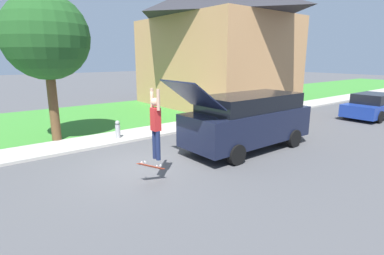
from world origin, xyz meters
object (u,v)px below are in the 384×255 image
object	(u,v)px
suv_parked	(248,120)
skateboarder	(156,124)
lawn_tree_near	(46,38)
car_down_street	(373,106)
skateboard	(151,166)
fire_hydrant	(118,130)

from	to	relation	value
suv_parked	skateboarder	xyz separation A→B (m)	(0.48, -4.29, 0.52)
lawn_tree_near	skateboarder	world-z (taller)	lawn_tree_near
car_down_street	skateboard	xyz separation A→B (m)	(0.05, -14.59, -0.20)
suv_parked	skateboard	world-z (taller)	suv_parked
skateboarder	fire_hydrant	bearing A→B (deg)	168.35
suv_parked	fire_hydrant	world-z (taller)	suv_parked
skateboarder	fire_hydrant	xyz separation A→B (m)	(-4.61, 0.95, -1.19)
lawn_tree_near	car_down_street	bearing A→B (deg)	69.37
skateboarder	car_down_street	bearing A→B (deg)	90.23
car_down_street	skateboard	size ratio (longest dim) A/B	5.88
lawn_tree_near	skateboard	size ratio (longest dim) A/B	7.85
car_down_street	skateboard	bearing A→B (deg)	-89.80
car_down_street	fire_hydrant	bearing A→B (deg)	-108.68
suv_parked	car_down_street	bearing A→B (deg)	87.61
suv_parked	car_down_street	distance (m)	10.13
skateboarder	skateboard	world-z (taller)	skateboarder
lawn_tree_near	fire_hydrant	world-z (taller)	lawn_tree_near
fire_hydrant	skateboarder	bearing A→B (deg)	-11.65
skateboarder	skateboard	size ratio (longest dim) A/B	2.69
lawn_tree_near	suv_parked	size ratio (longest dim) A/B	0.97
car_down_street	fire_hydrant	distance (m)	14.20
car_down_street	fire_hydrant	size ratio (longest dim) A/B	5.73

